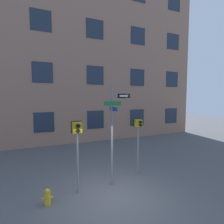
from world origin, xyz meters
name	(u,v)px	position (x,y,z in m)	size (l,w,h in m)	color
ground_plane	(112,197)	(0.00, 0.00, 0.00)	(60.00, 60.00, 0.00)	#515154
building_facade	(69,51)	(0.00, 8.45, 7.30)	(24.00, 0.64, 14.60)	#936B56
street_sign_pole	(114,128)	(0.43, 0.84, 2.42)	(1.18, 0.76, 4.15)	slate
pedestrian_signal_left	(77,137)	(-1.09, 0.77, 2.19)	(0.40, 0.40, 2.76)	slate
pedestrian_signal_right	(138,132)	(1.93, 1.34, 2.03)	(0.36, 0.40, 2.65)	slate
fire_hydrant	(48,197)	(-2.20, 0.43, 0.27)	(0.36, 0.20, 0.57)	gold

